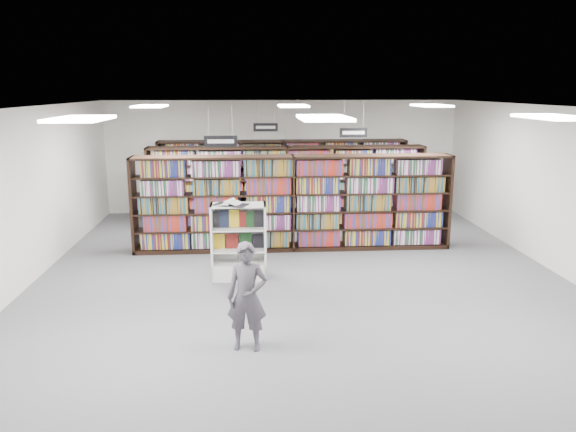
{
  "coord_description": "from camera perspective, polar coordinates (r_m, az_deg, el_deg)",
  "views": [
    {
      "loc": [
        -0.94,
        -10.11,
        3.52
      ],
      "look_at": [
        -0.21,
        0.5,
        1.1
      ],
      "focal_mm": 35.0,
      "sensor_mm": 36.0,
      "label": 1
    }
  ],
  "objects": [
    {
      "name": "wall_right",
      "position": [
        11.88,
        26.15,
        2.2
      ],
      "size": [
        0.1,
        12.0,
        3.2
      ],
      "primitive_type": "cube",
      "color": "white",
      "rests_on": "ground"
    },
    {
      "name": "bookshelf_row_mid",
      "position": [
        14.35,
        -0.12,
        2.92
      ],
      "size": [
        7.0,
        0.6,
        2.1
      ],
      "color": "black",
      "rests_on": "floor"
    },
    {
      "name": "bookshelf_row_far",
      "position": [
        16.03,
        -0.53,
        3.96
      ],
      "size": [
        7.0,
        0.6,
        2.1
      ],
      "color": "black",
      "rests_on": "floor"
    },
    {
      "name": "wall_back",
      "position": [
        16.25,
        -0.59,
        6.04
      ],
      "size": [
        10.0,
        0.1,
        3.2
      ],
      "primitive_type": "cube",
      "color": "white",
      "rests_on": "ground"
    },
    {
      "name": "bookshelf_row_near",
      "position": [
        12.39,
        0.5,
        1.33
      ],
      "size": [
        7.0,
        0.6,
        2.1
      ],
      "color": "black",
      "rests_on": "floor"
    },
    {
      "name": "aisle_sign_left",
      "position": [
        11.16,
        -6.85,
        7.65
      ],
      "size": [
        0.65,
        0.02,
        0.8
      ],
      "color": "#B2B2B7",
      "rests_on": "ceiling"
    },
    {
      "name": "troffer_back_center",
      "position": [
        12.15,
        0.52,
        11.13
      ],
      "size": [
        0.6,
        1.2,
        0.04
      ],
      "primitive_type": "cube",
      "color": "white",
      "rests_on": "ceiling"
    },
    {
      "name": "endcap_display",
      "position": [
        10.66,
        -5.0,
        -3.75
      ],
      "size": [
        1.03,
        0.51,
        1.44
      ],
      "rotation": [
        0.0,
        0.0,
        -0.0
      ],
      "color": "white",
      "rests_on": "floor"
    },
    {
      "name": "troffer_back_right",
      "position": [
        12.74,
        14.35,
        10.82
      ],
      "size": [
        0.6,
        1.2,
        0.04
      ],
      "primitive_type": "cube",
      "color": "white",
      "rests_on": "ceiling"
    },
    {
      "name": "troffer_front_left",
      "position": [
        7.41,
        -20.34,
        9.24
      ],
      "size": [
        0.6,
        1.2,
        0.04
      ],
      "primitive_type": "cube",
      "color": "white",
      "rests_on": "ceiling"
    },
    {
      "name": "aisle_sign_center",
      "position": [
        15.15,
        -2.29,
        9.07
      ],
      "size": [
        0.65,
        0.02,
        0.8
      ],
      "color": "#B2B2B7",
      "rests_on": "ceiling"
    },
    {
      "name": "troffer_front_right",
      "position": [
        8.14,
        25.39,
        9.06
      ],
      "size": [
        0.6,
        1.2,
        0.04
      ],
      "primitive_type": "cube",
      "color": "white",
      "rests_on": "ceiling"
    },
    {
      "name": "ceiling",
      "position": [
        10.16,
        1.41,
        11.01
      ],
      "size": [
        10.0,
        12.0,
        0.1
      ],
      "primitive_type": "cube",
      "color": "white",
      "rests_on": "wall_back"
    },
    {
      "name": "floor",
      "position": [
        10.75,
        1.32,
        -6.31
      ],
      "size": [
        12.0,
        12.0,
        0.0
      ],
      "primitive_type": "plane",
      "color": "#515156",
      "rests_on": "ground"
    },
    {
      "name": "open_book",
      "position": [
        10.33,
        -5.88,
        1.29
      ],
      "size": [
        0.7,
        0.57,
        0.13
      ],
      "rotation": [
        0.0,
        0.0,
        -0.42
      ],
      "color": "black",
      "rests_on": "endcap_display"
    },
    {
      "name": "wall_front",
      "position": [
        4.63,
        8.34,
        -11.85
      ],
      "size": [
        10.0,
        0.1,
        3.2
      ],
      "primitive_type": "cube",
      "color": "white",
      "rests_on": "ground"
    },
    {
      "name": "aisle_sign_right",
      "position": [
        13.37,
        6.67,
        8.5
      ],
      "size": [
        0.65,
        0.02,
        0.8
      ],
      "color": "#B2B2B7",
      "rests_on": "ceiling"
    },
    {
      "name": "troffer_front_center",
      "position": [
        7.18,
        3.66,
        9.91
      ],
      "size": [
        0.6,
        1.2,
        0.04
      ],
      "primitive_type": "cube",
      "color": "white",
      "rests_on": "ceiling"
    },
    {
      "name": "shopper",
      "position": [
        7.72,
        -4.18,
        -8.18
      ],
      "size": [
        0.6,
        0.43,
        1.52
      ],
      "primitive_type": "imported",
      "rotation": [
        0.0,
        0.0,
        -0.13
      ],
      "color": "#47424C",
      "rests_on": "floor"
    },
    {
      "name": "wall_left",
      "position": [
        11.06,
        -25.41,
        1.57
      ],
      "size": [
        0.1,
        12.0,
        3.2
      ],
      "primitive_type": "cube",
      "color": "white",
      "rests_on": "ground"
    },
    {
      "name": "troffer_back_left",
      "position": [
        12.29,
        -13.83,
        10.78
      ],
      "size": [
        0.6,
        1.2,
        0.04
      ],
      "primitive_type": "cube",
      "color": "white",
      "rests_on": "ceiling"
    }
  ]
}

